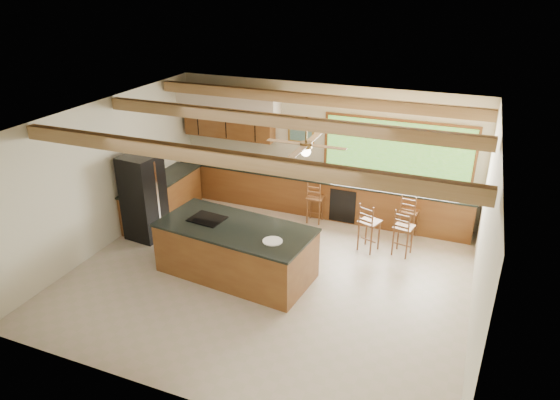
% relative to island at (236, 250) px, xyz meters
% --- Properties ---
extents(ground, '(7.20, 7.20, 0.00)m').
position_rel_island_xyz_m(ground, '(0.59, 0.22, -0.50)').
color(ground, '#C1B0A0').
rests_on(ground, ground).
extents(room_shell, '(7.27, 6.54, 3.02)m').
position_rel_island_xyz_m(room_shell, '(0.42, 0.87, 1.71)').
color(room_shell, beige).
rests_on(room_shell, ground).
extents(counter_run, '(7.12, 3.10, 1.22)m').
position_rel_island_xyz_m(counter_run, '(-0.22, 2.73, -0.04)').
color(counter_run, brown).
rests_on(counter_run, ground).
extents(island, '(3.01, 1.65, 1.02)m').
position_rel_island_xyz_m(island, '(0.00, 0.00, 0.00)').
color(island, brown).
rests_on(island, ground).
extents(refrigerator, '(0.79, 0.77, 1.85)m').
position_rel_island_xyz_m(refrigerator, '(-2.46, 0.62, 0.42)').
color(refrigerator, black).
rests_on(refrigerator, ground).
extents(bar_stool_a, '(0.37, 0.37, 1.00)m').
position_rel_island_xyz_m(bar_stool_a, '(0.69, 2.58, 0.09)').
color(bar_stool_a, brown).
rests_on(bar_stool_a, ground).
extents(bar_stool_b, '(0.43, 0.43, 1.03)m').
position_rel_island_xyz_m(bar_stool_b, '(2.79, 1.83, 0.10)').
color(bar_stool_b, brown).
rests_on(bar_stool_b, ground).
extents(bar_stool_c, '(0.49, 0.49, 1.07)m').
position_rel_island_xyz_m(bar_stool_c, '(2.12, 1.76, 0.13)').
color(bar_stool_c, brown).
rests_on(bar_stool_c, ground).
extents(bar_stool_d, '(0.42, 0.42, 1.04)m').
position_rel_island_xyz_m(bar_stool_d, '(2.79, 2.61, 0.11)').
color(bar_stool_d, brown).
rests_on(bar_stool_d, ground).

